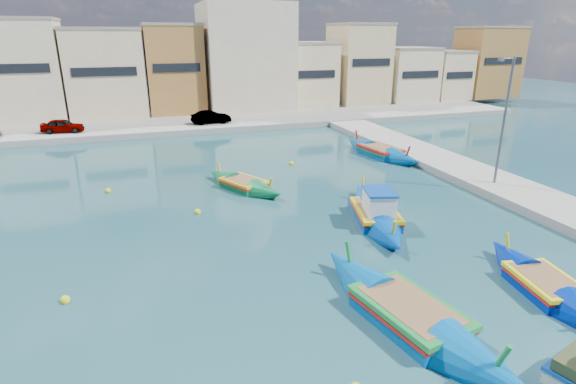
{
  "coord_description": "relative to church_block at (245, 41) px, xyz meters",
  "views": [
    {
      "loc": [
        -3.06,
        -14.95,
        9.2
      ],
      "look_at": [
        4.0,
        6.0,
        1.4
      ],
      "focal_mm": 28.0,
      "sensor_mm": 36.0,
      "label": 1
    }
  ],
  "objects": [
    {
      "name": "luzzu_turquoise_cabin",
      "position": [
        -1.87,
        -36.0,
        -8.06
      ],
      "size": [
        4.22,
        9.1,
        2.86
      ],
      "color": "#0042A4",
      "rests_on": "ground"
    },
    {
      "name": "luzzu_cyan_mid",
      "position": [
        5.0,
        -24.33,
        -8.13
      ],
      "size": [
        3.48,
        9.06,
        2.61
      ],
      "color": "#005299",
      "rests_on": "ground"
    },
    {
      "name": "luzzu_cyan_south",
      "position": [
        0.79,
        -44.12,
        -8.17
      ],
      "size": [
        3.04,
        7.33,
        2.22
      ],
      "color": "#00249F",
      "rests_on": "ground"
    },
    {
      "name": "parked_cars",
      "position": [
        -18.62,
        -9.5,
        -7.17
      ],
      "size": [
        25.14,
        2.58,
        1.29
      ],
      "color": "#4C1919",
      "rests_on": "north_quay"
    },
    {
      "name": "north_townhouses",
      "position": [
        -3.32,
        -0.64,
        -3.41
      ],
      "size": [
        83.2,
        7.87,
        10.19
      ],
      "color": "beige",
      "rests_on": "ground"
    },
    {
      "name": "church_block",
      "position": [
        0.0,
        0.0,
        0.0
      ],
      "size": [
        10.0,
        10.0,
        19.1
      ],
      "color": "beige",
      "rests_on": "ground"
    },
    {
      "name": "ground",
      "position": [
        -10.0,
        -40.0,
        -8.41
      ],
      "size": [
        160.0,
        160.0,
        0.0
      ],
      "primitive_type": "plane",
      "color": "#173C45",
      "rests_on": "ground"
    },
    {
      "name": "quay_street_lamp",
      "position": [
        7.44,
        -34.0,
        -4.07
      ],
      "size": [
        1.18,
        0.16,
        8.0
      ],
      "color": "#595B60",
      "rests_on": "ground"
    },
    {
      "name": "luzzu_blue_south",
      "position": [
        -5.16,
        -44.16,
        -8.12
      ],
      "size": [
        3.89,
        9.82,
        2.77
      ],
      "color": "#005CAC",
      "rests_on": "ground"
    },
    {
      "name": "north_quay",
      "position": [
        -10.0,
        -8.0,
        -8.11
      ],
      "size": [
        80.0,
        8.0,
        0.6
      ],
      "primitive_type": "cube",
      "color": "gray",
      "rests_on": "ground"
    },
    {
      "name": "mooring_buoys",
      "position": [
        -7.76,
        -34.07,
        -8.33
      ],
      "size": [
        22.76,
        22.17,
        0.36
      ],
      "color": "yellow",
      "rests_on": "ground"
    },
    {
      "name": "luzzu_green",
      "position": [
        -7.18,
        -28.77,
        -8.18
      ],
      "size": [
        4.7,
        6.93,
        2.17
      ],
      "color": "#0A6D3A",
      "rests_on": "ground"
    }
  ]
}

